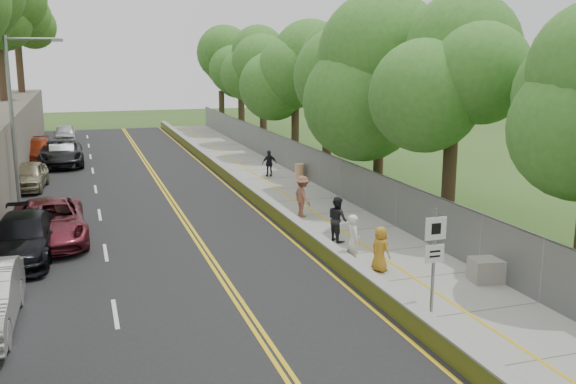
{
  "coord_description": "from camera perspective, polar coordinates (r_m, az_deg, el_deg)",
  "views": [
    {
      "loc": [
        -7.82,
        -17.5,
        7.11
      ],
      "look_at": [
        0.5,
        8.0,
        1.4
      ],
      "focal_mm": 40.0,
      "sensor_mm": 36.0,
      "label": 1
    }
  ],
  "objects": [
    {
      "name": "ground",
      "position": [
        20.44,
        5.69,
        -8.4
      ],
      "size": [
        140.0,
        140.0,
        0.0
      ],
      "primitive_type": "plane",
      "color": "#33511E",
      "rests_on": "ground"
    },
    {
      "name": "road",
      "position": [
        33.35,
        -13.49,
        -0.59
      ],
      "size": [
        11.2,
        66.0,
        0.04
      ],
      "primitive_type": "cube",
      "color": "black",
      "rests_on": "ground"
    },
    {
      "name": "sidewalk",
      "position": [
        34.84,
        -0.37,
        0.29
      ],
      "size": [
        4.2,
        66.0,
        0.05
      ],
      "primitive_type": "cube",
      "color": "gray",
      "rests_on": "ground"
    },
    {
      "name": "jersey_barrier",
      "position": [
        34.17,
        -4.04,
        0.49
      ],
      "size": [
        0.42,
        66.0,
        0.6
      ],
      "primitive_type": "cube",
      "color": "#D5EC2D",
      "rests_on": "ground"
    },
    {
      "name": "chainlink_fence",
      "position": [
        35.34,
        2.88,
        2.05
      ],
      "size": [
        0.04,
        66.0,
        2.0
      ],
      "primitive_type": "cube",
      "color": "slate",
      "rests_on": "ground"
    },
    {
      "name": "trees_fenceside",
      "position": [
        35.72,
        6.58,
        11.77
      ],
      "size": [
        7.0,
        66.0,
        14.0
      ],
      "primitive_type": null,
      "color": "#44842D",
      "rests_on": "ground"
    },
    {
      "name": "streetlight",
      "position": [
        31.7,
        -22.96,
        6.61
      ],
      "size": [
        2.52,
        0.22,
        8.0
      ],
      "color": "gray",
      "rests_on": "ground"
    },
    {
      "name": "signpost",
      "position": [
        17.74,
        12.88,
        -5.16
      ],
      "size": [
        0.62,
        0.09,
        3.1
      ],
      "color": "gray",
      "rests_on": "sidewalk"
    },
    {
      "name": "construction_barrel",
      "position": [
        37.64,
        1.0,
        1.87
      ],
      "size": [
        0.52,
        0.52,
        0.86
      ],
      "primitive_type": "cylinder",
      "color": "#CA6408",
      "rests_on": "sidewalk"
    },
    {
      "name": "concrete_block",
      "position": [
        21.56,
        17.38,
        -6.63
      ],
      "size": [
        1.24,
        1.02,
        0.74
      ],
      "primitive_type": "cube",
      "rotation": [
        0.0,
        0.0,
        -0.18
      ],
      "color": "gray",
      "rests_on": "sidewalk"
    },
    {
      "name": "car_2",
      "position": [
        26.36,
        -20.44,
        -2.51
      ],
      "size": [
        2.95,
        5.91,
        1.61
      ],
      "primitive_type": "imported",
      "rotation": [
        0.0,
        0.0,
        0.05
      ],
      "color": "maroon",
      "rests_on": "road"
    },
    {
      "name": "car_3",
      "position": [
        24.48,
        -22.52,
        -3.8
      ],
      "size": [
        2.65,
        5.58,
        1.57
      ],
      "primitive_type": "imported",
      "rotation": [
        0.0,
        0.0,
        -0.08
      ],
      "color": "black",
      "rests_on": "road"
    },
    {
      "name": "car_4",
      "position": [
        37.23,
        -22.08,
        1.35
      ],
      "size": [
        2.16,
        4.5,
        1.48
      ],
      "primitive_type": "imported",
      "rotation": [
        0.0,
        0.0,
        -0.09
      ],
      "color": "gray",
      "rests_on": "road"
    },
    {
      "name": "car_5",
      "position": [
        44.28,
        -19.43,
        3.1
      ],
      "size": [
        1.57,
        4.44,
        1.46
      ],
      "primitive_type": "imported",
      "rotation": [
        0.0,
        0.0,
        0.01
      ],
      "color": "silver",
      "rests_on": "road"
    },
    {
      "name": "car_6",
      "position": [
        44.64,
        -19.53,
        3.29
      ],
      "size": [
        2.85,
        6.0,
        1.65
      ],
      "primitive_type": "imported",
      "rotation": [
        0.0,
        0.0,
        0.02
      ],
      "color": "black",
      "rests_on": "road"
    },
    {
      "name": "car_7",
      "position": [
        46.76,
        -21.34,
        3.44
      ],
      "size": [
        2.67,
        5.44,
        1.52
      ],
      "primitive_type": "imported",
      "rotation": [
        0.0,
        0.0,
        0.1
      ],
      "color": "#9F3517",
      "rests_on": "road"
    },
    {
      "name": "car_8",
      "position": [
        56.5,
        -19.22,
        4.93
      ],
      "size": [
        1.79,
        4.39,
        1.49
      ],
      "primitive_type": "imported",
      "rotation": [
        0.0,
        0.0,
        -0.01
      ],
      "color": "#BDBDC1",
      "rests_on": "road"
    },
    {
      "name": "painter_0",
      "position": [
        21.63,
        8.2,
        -5.04
      ],
      "size": [
        0.72,
        0.87,
        1.53
      ],
      "primitive_type": "imported",
      "rotation": [
        0.0,
        0.0,
        1.93
      ],
      "color": "#B87F22",
      "rests_on": "sidewalk"
    },
    {
      "name": "painter_1",
      "position": [
        21.84,
        5.83,
        -4.37
      ],
      "size": [
        0.5,
        0.71,
        1.85
      ],
      "primitive_type": "imported",
      "rotation": [
        0.0,
        0.0,
        1.48
      ],
      "color": "white",
      "rests_on": "sidewalk"
    },
    {
      "name": "painter_2",
      "position": [
        24.87,
        4.41,
        -2.4
      ],
      "size": [
        0.81,
        0.96,
        1.76
      ],
      "primitive_type": "imported",
      "rotation": [
        0.0,
        0.0,
        1.76
      ],
      "color": "black",
      "rests_on": "sidewalk"
    },
    {
      "name": "painter_3",
      "position": [
        28.56,
        1.31,
        -0.38
      ],
      "size": [
        0.83,
        1.28,
        1.86
      ],
      "primitive_type": "imported",
      "rotation": [
        0.0,
        0.0,
        1.7
      ],
      "color": "brown",
      "rests_on": "sidewalk"
    },
    {
      "name": "person_far",
      "position": [
        38.17,
        -1.67,
        2.55
      ],
      "size": [
        0.93,
        0.4,
        1.57
      ],
      "primitive_type": "imported",
      "rotation": [
        0.0,
        0.0,
        3.16
      ],
      "color": "black",
      "rests_on": "sidewalk"
    }
  ]
}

